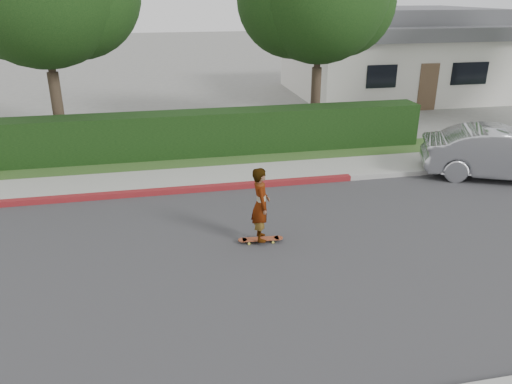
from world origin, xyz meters
TOP-DOWN VIEW (x-y plane):
  - ground at (0.00, 0.00)m, footprint 120.00×120.00m
  - road at (0.00, 0.00)m, footprint 60.00×8.00m
  - curb_far at (0.00, 4.10)m, footprint 60.00×0.20m
  - curb_red_section at (-5.00, 4.10)m, footprint 12.00×0.21m
  - sidewalk_far at (0.00, 5.00)m, footprint 60.00×1.60m
  - planting_strip at (0.00, 6.60)m, footprint 60.00×1.60m
  - hedge at (-3.00, 7.20)m, footprint 15.00×1.00m
  - house at (8.00, 16.00)m, footprint 10.60×8.60m
  - skateboard at (-2.35, 0.83)m, footprint 1.00×0.27m
  - skateboarder at (-2.35, 0.83)m, footprint 0.43×0.62m
  - car_silver at (5.40, 3.39)m, footprint 4.73×3.23m

SIDE VIEW (x-z plane):
  - ground at x=0.00m, z-range 0.00..0.00m
  - road at x=0.00m, z-range 0.00..0.01m
  - planting_strip at x=0.00m, z-range 0.00..0.10m
  - sidewalk_far at x=0.00m, z-range 0.00..0.12m
  - curb_far at x=0.00m, z-range 0.00..0.15m
  - curb_red_section at x=-5.00m, z-range 0.00..0.15m
  - skateboard at x=-2.35m, z-range 0.04..0.13m
  - car_silver at x=5.40m, z-range 0.00..1.48m
  - hedge at x=-3.00m, z-range 0.00..1.50m
  - skateboarder at x=-2.35m, z-range 0.10..1.74m
  - house at x=8.00m, z-range -0.05..4.25m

